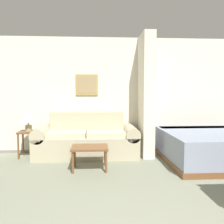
# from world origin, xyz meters

# --- Properties ---
(wall_back) EXTENTS (7.25, 0.16, 2.60)m
(wall_back) POSITION_xyz_m (-0.00, 4.45, 1.29)
(wall_back) COLOR silver
(wall_back) RESTS_ON ground_plane
(wall_partition_pillar) EXTENTS (0.24, 0.77, 2.60)m
(wall_partition_pillar) POSITION_xyz_m (0.61, 4.00, 1.30)
(wall_partition_pillar) COLOR silver
(wall_partition_pillar) RESTS_ON ground_plane
(couch) EXTENTS (2.19, 0.84, 0.93)m
(couch) POSITION_xyz_m (-0.67, 3.97, 0.34)
(couch) COLOR #B7AD8E
(couch) RESTS_ON ground_plane
(coffee_table) EXTENTS (0.64, 0.50, 0.41)m
(coffee_table) POSITION_xyz_m (-0.58, 3.03, 0.36)
(coffee_table) COLOR brown
(coffee_table) RESTS_ON ground_plane
(side_table) EXTENTS (0.40, 0.40, 0.55)m
(side_table) POSITION_xyz_m (-1.88, 3.96, 0.45)
(side_table) COLOR brown
(side_table) RESTS_ON ground_plane
(table_lamp) EXTENTS (0.35, 0.35, 0.43)m
(table_lamp) POSITION_xyz_m (-1.88, 3.96, 0.85)
(table_lamp) COLOR tan
(table_lamp) RESTS_ON side_table
(bed) EXTENTS (1.85, 1.95, 0.59)m
(bed) POSITION_xyz_m (1.80, 3.38, 0.30)
(bed) COLOR brown
(bed) RESTS_ON ground_plane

